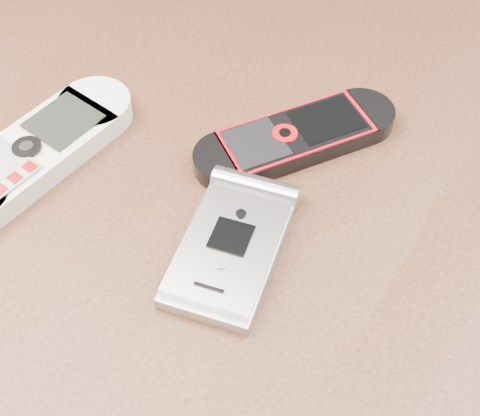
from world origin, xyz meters
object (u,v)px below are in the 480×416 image
at_px(table, 235,295).
at_px(nokia_black_red, 296,137).
at_px(nokia_white, 37,151).
at_px(motorola_razr, 230,247).

height_order(table, nokia_black_red, nokia_black_red).
distance_m(table, nokia_white, 0.19).
relative_size(table, nokia_black_red, 7.51).
height_order(nokia_white, motorola_razr, nokia_white).
bearing_deg(motorola_razr, nokia_black_red, 83.31).
bearing_deg(motorola_razr, table, 104.96).
bearing_deg(nokia_white, table, 19.00).
xyz_separation_m(table, nokia_black_red, (0.00, 0.08, 0.11)).
height_order(nokia_black_red, motorola_razr, motorola_razr).
distance_m(nokia_white, nokia_black_red, 0.19).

